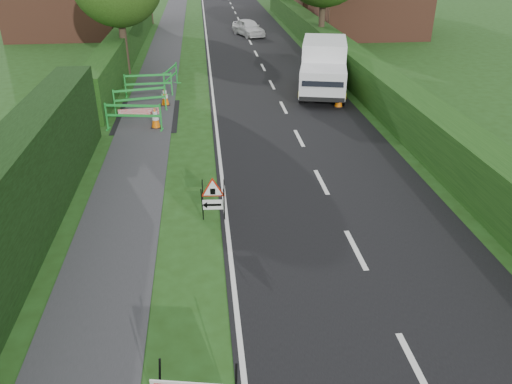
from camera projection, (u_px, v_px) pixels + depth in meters
ground at (251, 285)px, 10.22m from camera, size 120.00×120.00×0.00m
road_surface at (239, 20)px, 41.34m from camera, size 6.00×90.00×0.02m
footpath at (172, 22)px, 40.81m from camera, size 2.00×90.00×0.02m
hedge_west_far at (129, 57)px, 29.15m from camera, size 1.00×24.00×1.80m
hedge_east at (348, 78)px, 24.96m from camera, size 1.20×50.00×1.50m
triangle_sign at (212, 196)px, 12.22m from camera, size 0.72×0.72×0.99m
works_van at (323, 67)px, 22.08m from camera, size 2.97×5.14×2.21m
traffic_cone_0 at (339, 98)px, 20.54m from camera, size 0.38×0.38×0.79m
traffic_cone_1 at (330, 85)px, 22.27m from camera, size 0.38×0.38×0.79m
traffic_cone_2 at (330, 72)px, 24.41m from camera, size 0.38×0.38×0.79m
traffic_cone_3 at (155, 118)px, 18.32m from camera, size 0.38×0.38×0.79m
traffic_cone_4 at (165, 96)px, 20.75m from camera, size 0.38×0.38×0.79m
ped_barrier_0 at (133, 113)px, 18.01m from camera, size 2.09×0.69×1.00m
ped_barrier_1 at (140, 97)px, 19.86m from camera, size 2.09×0.75×1.00m
ped_barrier_2 at (148, 82)px, 21.85m from camera, size 2.07×0.44×1.00m
ped_barrier_3 at (171, 75)px, 22.85m from camera, size 0.82×2.08×1.00m
redwhite_plank at (140, 123)px, 18.95m from camera, size 1.50×0.15×0.25m
hatchback_car at (248, 28)px, 34.90m from camera, size 2.36×3.56×1.13m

